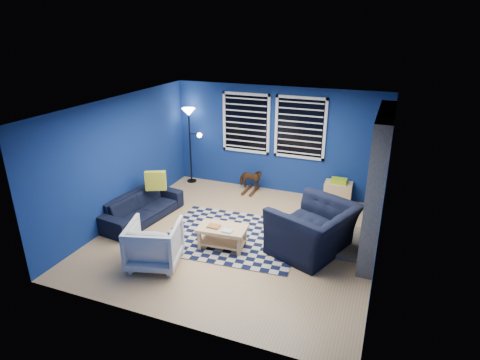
# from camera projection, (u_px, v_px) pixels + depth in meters

# --- Properties ---
(floor) EXTENTS (5.00, 5.00, 0.00)m
(floor) POSITION_uv_depth(u_px,v_px,m) (237.00, 237.00, 7.63)
(floor) COLOR tan
(floor) RESTS_ON ground
(ceiling) EXTENTS (5.00, 5.00, 0.00)m
(ceiling) POSITION_uv_depth(u_px,v_px,m) (237.00, 106.00, 6.72)
(ceiling) COLOR white
(ceiling) RESTS_ON wall_back
(wall_back) EXTENTS (5.00, 0.00, 5.00)m
(wall_back) POSITION_uv_depth(u_px,v_px,m) (277.00, 140.00, 9.34)
(wall_back) COLOR navy
(wall_back) RESTS_ON floor
(wall_left) EXTENTS (0.00, 5.00, 5.00)m
(wall_left) POSITION_uv_depth(u_px,v_px,m) (121.00, 160.00, 8.02)
(wall_left) COLOR navy
(wall_left) RESTS_ON floor
(wall_right) EXTENTS (0.00, 5.00, 5.00)m
(wall_right) POSITION_uv_depth(u_px,v_px,m) (384.00, 196.00, 6.33)
(wall_right) COLOR navy
(wall_right) RESTS_ON floor
(fireplace) EXTENTS (0.65, 2.00, 2.50)m
(fireplace) POSITION_uv_depth(u_px,v_px,m) (376.00, 187.00, 6.83)
(fireplace) COLOR gray
(fireplace) RESTS_ON floor
(window_left) EXTENTS (1.17, 0.06, 1.42)m
(window_left) POSITION_uv_depth(u_px,v_px,m) (246.00, 123.00, 9.43)
(window_left) COLOR black
(window_left) RESTS_ON wall_back
(window_right) EXTENTS (1.17, 0.06, 1.42)m
(window_right) POSITION_uv_depth(u_px,v_px,m) (300.00, 128.00, 8.99)
(window_right) COLOR black
(window_right) RESTS_ON wall_back
(tv) EXTENTS (0.07, 1.00, 0.58)m
(tv) POSITION_uv_depth(u_px,v_px,m) (387.00, 151.00, 8.03)
(tv) COLOR black
(tv) RESTS_ON wall_right
(rug) EXTENTS (2.63, 2.17, 0.02)m
(rug) POSITION_uv_depth(u_px,v_px,m) (233.00, 236.00, 7.65)
(rug) COLOR black
(rug) RESTS_ON floor
(sofa) EXTENTS (1.96, 0.98, 0.55)m
(sofa) POSITION_uv_depth(u_px,v_px,m) (142.00, 207.00, 8.22)
(sofa) COLOR black
(sofa) RESTS_ON floor
(armchair_big) EXTENTS (1.71, 1.62, 0.89)m
(armchair_big) POSITION_uv_depth(u_px,v_px,m) (313.00, 229.00, 6.99)
(armchair_big) COLOR black
(armchair_big) RESTS_ON floor
(armchair_bent) EXTENTS (1.02, 1.04, 0.77)m
(armchair_bent) POSITION_uv_depth(u_px,v_px,m) (154.00, 244.00, 6.65)
(armchair_bent) COLOR gray
(armchair_bent) RESTS_ON floor
(rocking_horse) EXTENTS (0.28, 0.61, 0.51)m
(rocking_horse) POSITION_uv_depth(u_px,v_px,m) (251.00, 179.00, 9.57)
(rocking_horse) COLOR #472317
(rocking_horse) RESTS_ON floor
(coffee_table) EXTENTS (0.90, 0.57, 0.43)m
(coffee_table) POSITION_uv_depth(u_px,v_px,m) (222.00, 233.00, 7.17)
(coffee_table) COLOR #DCBA7B
(coffee_table) RESTS_ON rug
(cabinet) EXTENTS (0.61, 0.42, 0.59)m
(cabinet) POSITION_uv_depth(u_px,v_px,m) (338.00, 193.00, 8.97)
(cabinet) COLOR #DCBA7B
(cabinet) RESTS_ON floor
(floor_lamp) EXTENTS (0.51, 0.32, 1.89)m
(floor_lamp) POSITION_uv_depth(u_px,v_px,m) (190.00, 122.00, 9.73)
(floor_lamp) COLOR black
(floor_lamp) RESTS_ON floor
(throw_pillow) EXTENTS (0.44, 0.29, 0.40)m
(throw_pillow) POSITION_uv_depth(u_px,v_px,m) (156.00, 181.00, 8.30)
(throw_pillow) COLOR gold
(throw_pillow) RESTS_ON sofa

